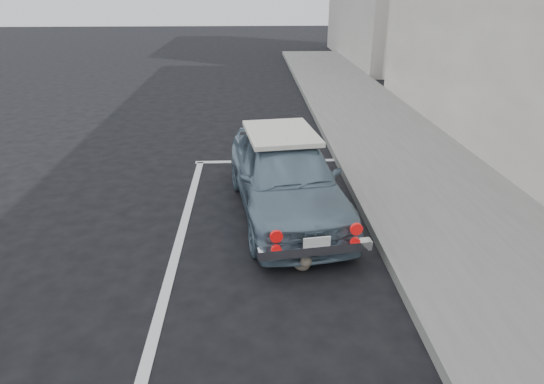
% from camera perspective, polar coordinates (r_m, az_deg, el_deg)
% --- Properties ---
extents(sidewalk, '(2.80, 40.00, 0.15)m').
position_cam_1_polar(sidewalk, '(6.02, 29.07, -10.77)').
color(sidewalk, slate).
rests_on(sidewalk, ground).
extents(pline_front, '(3.00, 0.12, 0.01)m').
position_cam_1_polar(pline_front, '(9.19, -0.24, 3.90)').
color(pline_front, silver).
rests_on(pline_front, ground).
extents(pline_side, '(0.12, 7.00, 0.01)m').
position_cam_1_polar(pline_side, '(6.12, -12.09, -8.02)').
color(pline_side, silver).
rests_on(pline_side, ground).
extents(retro_coupe, '(1.93, 3.80, 1.24)m').
position_cam_1_polar(retro_coupe, '(6.89, 1.68, 2.20)').
color(retro_coupe, slate).
rests_on(retro_coupe, ground).
extents(cat, '(0.33, 0.53, 0.29)m').
position_cam_1_polar(cat, '(5.73, 3.67, -8.45)').
color(cat, '#675C4E').
rests_on(cat, ground).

